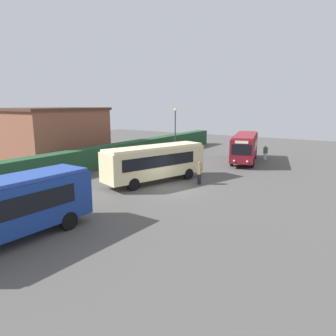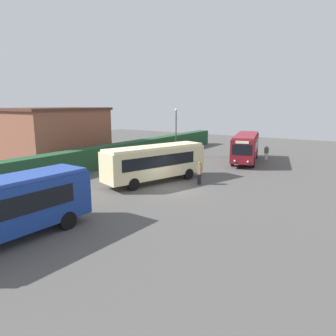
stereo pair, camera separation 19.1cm
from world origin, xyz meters
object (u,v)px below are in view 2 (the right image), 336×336
(lamppost, at_px, (176,128))
(bus_cream, at_px, (155,161))
(bus_blue, at_px, (6,206))
(bus_maroon, at_px, (246,146))
(person_center, at_px, (266,152))
(person_left, at_px, (199,172))

(lamppost, bearing_deg, bus_cream, -156.35)
(bus_blue, bearing_deg, bus_maroon, -2.47)
(bus_cream, bearing_deg, person_center, 1.11)
(bus_blue, distance_m, lamppost, 26.34)
(person_left, relative_size, person_center, 1.11)
(bus_maroon, distance_m, person_center, 3.32)
(person_left, xyz_separation_m, person_center, (14.80, -1.36, -0.11))
(person_center, bearing_deg, bus_maroon, -55.46)
(bus_maroon, distance_m, lamppost, 8.80)
(bus_maroon, bearing_deg, person_center, 134.07)
(bus_cream, relative_size, person_left, 5.00)
(lamppost, bearing_deg, person_center, -66.61)
(bus_cream, height_order, bus_maroon, bus_maroon)
(bus_blue, relative_size, bus_cream, 0.90)
(bus_maroon, bearing_deg, bus_blue, -19.65)
(bus_maroon, distance_m, person_left, 12.12)
(bus_maroon, xyz_separation_m, lamppost, (-1.64, 8.43, 1.90))
(lamppost, bearing_deg, bus_maroon, -78.98)
(bus_maroon, xyz_separation_m, person_left, (-12.08, -0.30, -0.83))
(person_center, bearing_deg, lamppost, -90.76)
(person_left, xyz_separation_m, lamppost, (10.44, 8.73, 2.73))
(person_center, distance_m, lamppost, 11.35)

